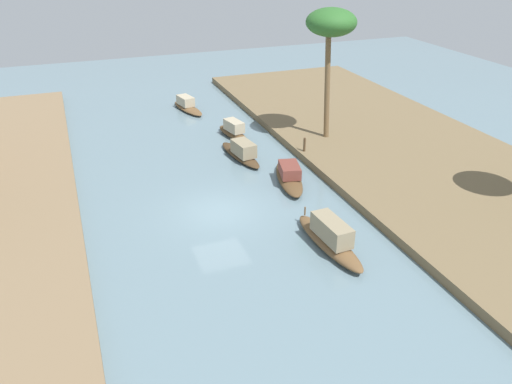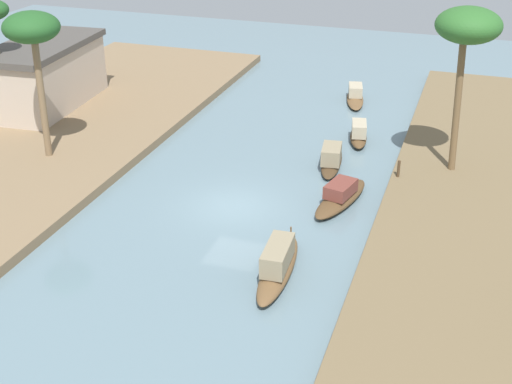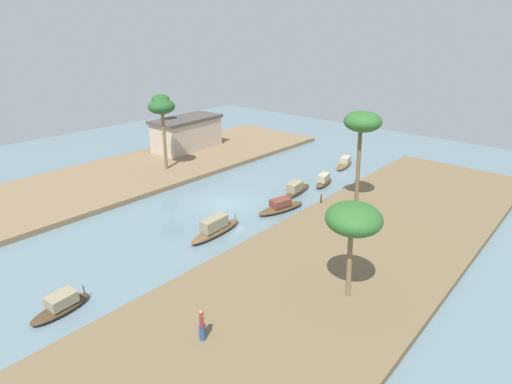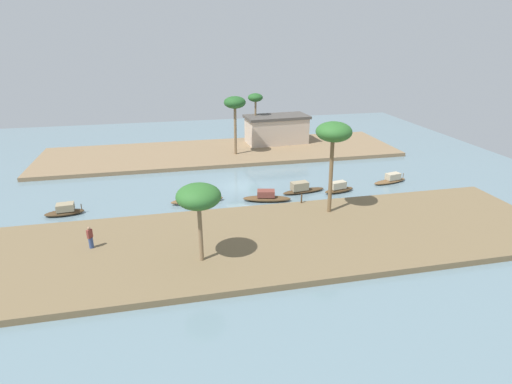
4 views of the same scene
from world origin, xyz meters
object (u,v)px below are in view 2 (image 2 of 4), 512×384
at_px(sampan_downstream_large, 341,196).
at_px(sampan_upstream_small, 332,158).
at_px(sampan_midstream, 355,96).
at_px(mooring_post, 399,169).
at_px(palm_tree_right_short, 32,32).
at_px(palm_tree_left_far, 468,29).
at_px(riverside_building, 44,74).
at_px(sampan_with_tall_canopy, 278,264).
at_px(sampan_near_left_bank, 359,134).

height_order(sampan_downstream_large, sampan_upstream_small, sampan_upstream_small).
distance_m(sampan_midstream, mooring_post, 12.24).
xyz_separation_m(sampan_downstream_large, sampan_upstream_small, (3.95, 1.34, 0.05)).
bearing_deg(palm_tree_right_short, palm_tree_left_far, -76.02).
xyz_separation_m(sampan_downstream_large, riverside_building, (6.23, 19.62, 2.00)).
bearing_deg(palm_tree_left_far, sampan_upstream_small, 95.28).
distance_m(sampan_downstream_large, sampan_with_tall_canopy, 6.61).
bearing_deg(sampan_midstream, sampan_downstream_large, 176.03).
height_order(sampan_upstream_small, sampan_midstream, sampan_upstream_small).
xyz_separation_m(sampan_with_tall_canopy, palm_tree_right_short, (6.17, 14.09, 6.27)).
bearing_deg(palm_tree_left_far, sampan_near_left_bank, 58.35).
relative_size(sampan_near_left_bank, mooring_post, 4.04).
height_order(sampan_with_tall_canopy, mooring_post, sampan_with_tall_canopy).
height_order(mooring_post, riverside_building, riverside_building).
relative_size(sampan_near_left_bank, sampan_midstream, 0.80).
distance_m(sampan_upstream_small, riverside_building, 18.53).
height_order(sampan_upstream_small, palm_tree_left_far, palm_tree_left_far).
xyz_separation_m(sampan_near_left_bank, riverside_building, (-1.36, 18.97, 1.94)).
bearing_deg(sampan_midstream, mooring_post, -171.89).
bearing_deg(mooring_post, riverside_building, 80.88).
bearing_deg(sampan_midstream, sampan_upstream_small, 171.93).
xyz_separation_m(mooring_post, palm_tree_left_far, (1.75, -2.22, 6.42)).
bearing_deg(mooring_post, palm_tree_left_far, -51.84).
height_order(sampan_midstream, palm_tree_left_far, palm_tree_left_far).
relative_size(sampan_downstream_large, riverside_building, 0.52).
xyz_separation_m(sampan_midstream, mooring_post, (-11.45, -4.31, 0.51)).
distance_m(palm_tree_right_short, riverside_building, 9.14).
distance_m(palm_tree_left_far, palm_tree_right_short, 20.08).
relative_size(sampan_downstream_large, palm_tree_left_far, 0.60).
relative_size(sampan_upstream_small, mooring_post, 5.49).
height_order(sampan_upstream_small, palm_tree_right_short, palm_tree_right_short).
height_order(sampan_near_left_bank, palm_tree_right_short, palm_tree_right_short).
height_order(mooring_post, palm_tree_left_far, palm_tree_left_far).
bearing_deg(riverside_building, palm_tree_right_short, -149.67).
height_order(sampan_downstream_large, mooring_post, mooring_post).
xyz_separation_m(mooring_post, palm_tree_right_short, (-3.10, 17.25, 5.91)).
relative_size(sampan_with_tall_canopy, palm_tree_right_short, 0.69).
relative_size(sampan_midstream, palm_tree_right_short, 0.58).
relative_size(mooring_post, palm_tree_left_far, 0.11).
xyz_separation_m(sampan_midstream, palm_tree_left_far, (-9.70, -6.54, 6.93)).
bearing_deg(sampan_with_tall_canopy, mooring_post, -22.34).
xyz_separation_m(sampan_upstream_small, palm_tree_left_far, (0.53, -5.74, 6.86)).
bearing_deg(palm_tree_left_far, sampan_midstream, 33.98).
height_order(sampan_with_tall_canopy, sampan_near_left_bank, sampan_with_tall_canopy).
bearing_deg(sampan_downstream_large, palm_tree_right_short, 104.86).
xyz_separation_m(sampan_downstream_large, sampan_midstream, (14.18, 2.14, -0.03)).
relative_size(sampan_with_tall_canopy, sampan_near_left_bank, 1.48).
height_order(palm_tree_left_far, riverside_building, palm_tree_left_far).
distance_m(sampan_downstream_large, mooring_post, 3.53).
bearing_deg(sampan_with_tall_canopy, sampan_near_left_bank, -4.85).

